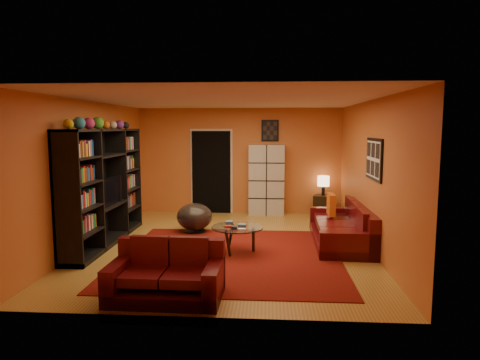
# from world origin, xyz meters

# --- Properties ---
(floor) EXTENTS (6.00, 6.00, 0.00)m
(floor) POSITION_xyz_m (0.00, 0.00, 0.00)
(floor) COLOR olive
(floor) RESTS_ON ground
(ceiling) EXTENTS (6.00, 6.00, 0.00)m
(ceiling) POSITION_xyz_m (0.00, 0.00, 2.60)
(ceiling) COLOR white
(ceiling) RESTS_ON wall_back
(wall_back) EXTENTS (6.00, 0.00, 6.00)m
(wall_back) POSITION_xyz_m (0.00, 3.00, 1.30)
(wall_back) COLOR #BC5F29
(wall_back) RESTS_ON floor
(wall_front) EXTENTS (6.00, 0.00, 6.00)m
(wall_front) POSITION_xyz_m (0.00, -3.00, 1.30)
(wall_front) COLOR #BC5F29
(wall_front) RESTS_ON floor
(wall_left) EXTENTS (0.00, 6.00, 6.00)m
(wall_left) POSITION_xyz_m (-2.50, 0.00, 1.30)
(wall_left) COLOR #BC5F29
(wall_left) RESTS_ON floor
(wall_right) EXTENTS (0.00, 6.00, 6.00)m
(wall_right) POSITION_xyz_m (2.50, 0.00, 1.30)
(wall_right) COLOR #BC5F29
(wall_right) RESTS_ON floor
(rug) EXTENTS (3.60, 3.60, 0.01)m
(rug) POSITION_xyz_m (0.10, -0.70, 0.01)
(rug) COLOR #520D09
(rug) RESTS_ON floor
(doorway) EXTENTS (0.95, 0.10, 2.04)m
(doorway) POSITION_xyz_m (-0.70, 2.96, 1.02)
(doorway) COLOR black
(doorway) RESTS_ON floor
(wall_art_right) EXTENTS (0.03, 1.00, 0.70)m
(wall_art_right) POSITION_xyz_m (2.48, -0.30, 1.60)
(wall_art_right) COLOR black
(wall_art_right) RESTS_ON wall_right
(wall_art_back) EXTENTS (0.42, 0.03, 0.52)m
(wall_art_back) POSITION_xyz_m (0.75, 2.98, 2.05)
(wall_art_back) COLOR black
(wall_art_back) RESTS_ON wall_back
(entertainment_unit) EXTENTS (0.45, 3.00, 2.10)m
(entertainment_unit) POSITION_xyz_m (-2.27, 0.00, 1.05)
(entertainment_unit) COLOR black
(entertainment_unit) RESTS_ON floor
(tv) EXTENTS (0.89, 0.12, 0.51)m
(tv) POSITION_xyz_m (-2.23, -0.00, 0.98)
(tv) COLOR black
(tv) RESTS_ON entertainment_unit
(sofa) EXTENTS (1.01, 2.34, 0.85)m
(sofa) POSITION_xyz_m (2.14, 0.28, 0.28)
(sofa) COLOR #45090E
(sofa) RESTS_ON rug
(loveseat) EXTENTS (1.41, 0.86, 0.85)m
(loveseat) POSITION_xyz_m (-0.54, -2.42, 0.29)
(loveseat) COLOR #45090E
(loveseat) RESTS_ON rug
(throw_pillow) EXTENTS (0.12, 0.42, 0.42)m
(throw_pillow) POSITION_xyz_m (1.95, 0.78, 0.63)
(throw_pillow) COLOR #CE5B16
(throw_pillow) RESTS_ON sofa
(coffee_table) EXTENTS (0.88, 0.88, 0.44)m
(coffee_table) POSITION_xyz_m (0.20, -0.47, 0.40)
(coffee_table) COLOR silver
(coffee_table) RESTS_ON floor
(storage_cabinet) EXTENTS (0.86, 0.39, 1.71)m
(storage_cabinet) POSITION_xyz_m (0.67, 2.80, 0.86)
(storage_cabinet) COLOR #B1ADA4
(storage_cabinet) RESTS_ON floor
(bowl_chair) EXTENTS (0.73, 0.73, 0.59)m
(bowl_chair) POSITION_xyz_m (-0.78, 0.91, 0.32)
(bowl_chair) COLOR black
(bowl_chair) RESTS_ON floor
(side_table) EXTENTS (0.51, 0.51, 0.50)m
(side_table) POSITION_xyz_m (2.04, 2.75, 0.25)
(side_table) COLOR black
(side_table) RESTS_ON floor
(table_lamp) EXTENTS (0.28, 0.28, 0.47)m
(table_lamp) POSITION_xyz_m (2.04, 2.75, 0.83)
(table_lamp) COLOR black
(table_lamp) RESTS_ON side_table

